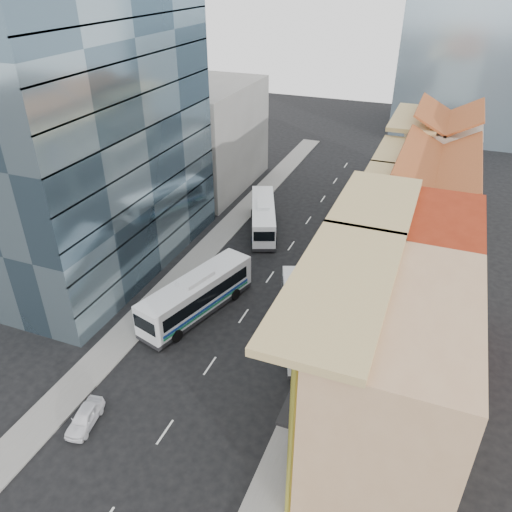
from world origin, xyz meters
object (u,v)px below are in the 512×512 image
at_px(office_tower, 90,122).
at_px(sedan_left, 85,417).
at_px(shophouse_tan, 392,383).
at_px(bus_left_near, 197,294).
at_px(bus_left_far, 263,216).
at_px(bus_right, 300,317).

bearing_deg(office_tower, sedan_left, -59.33).
height_order(shophouse_tan, sedan_left, shophouse_tan).
distance_m(bus_left_near, sedan_left, 14.52).
height_order(shophouse_tan, bus_left_far, shophouse_tan).
height_order(office_tower, sedan_left, office_tower).
distance_m(office_tower, bus_left_far, 22.12).
distance_m(bus_left_far, bus_right, 19.71).
height_order(bus_right, sedan_left, bus_right).
bearing_deg(shophouse_tan, bus_left_near, 153.61).
bearing_deg(bus_right, office_tower, 147.35).
bearing_deg(shophouse_tan, office_tower, 155.70).
bearing_deg(bus_right, shophouse_tan, -69.21).
bearing_deg(bus_left_near, sedan_left, -79.26).
distance_m(office_tower, bus_right, 26.45).
xyz_separation_m(bus_left_far, sedan_left, (-1.13, -31.90, -1.21)).
bearing_deg(bus_left_near, bus_right, 18.84).
bearing_deg(bus_left_far, bus_right, -81.74).
distance_m(bus_left_far, sedan_left, 31.94).
xyz_separation_m(bus_right, sedan_left, (-11.00, -14.84, -1.24)).
xyz_separation_m(bus_left_near, sedan_left, (-1.37, -14.39, -1.36)).
bearing_deg(shophouse_tan, bus_right, 131.99).
distance_m(office_tower, sedan_left, 26.74).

